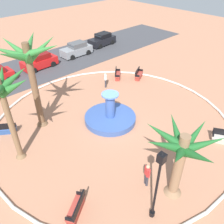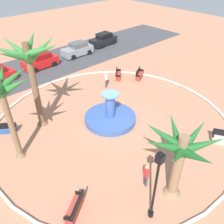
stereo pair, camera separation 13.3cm
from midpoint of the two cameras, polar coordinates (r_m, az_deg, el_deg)
ground_plane at (r=18.50m, az=-0.02°, el=-2.71°), size 80.00×80.00×0.00m
plaza_curb at (r=18.44m, az=-0.02°, el=-2.46°), size 18.44×18.44×0.20m
street_asphalt at (r=28.58m, az=-19.41°, el=9.73°), size 48.00×8.00×0.03m
fountain at (r=18.56m, az=-0.64°, el=-1.26°), size 4.06×4.06×2.49m
palm_tree_near_fountain at (r=12.09m, az=16.19°, el=-9.37°), size 3.90×3.97×4.44m
palm_tree_by_curb at (r=16.74m, az=-19.86°, el=11.17°), size 4.39×4.40×6.76m
palm_tree_mid_plaza at (r=14.22m, az=-25.68°, el=3.96°), size 3.63×3.68×6.01m
bench_east at (r=19.09m, az=-24.85°, el=-3.89°), size 1.60×1.33×1.00m
bench_west at (r=24.99m, az=1.18°, el=8.99°), size 1.52×1.45×1.00m
bench_north at (r=18.31m, az=25.38°, el=-5.87°), size 1.24×1.63×1.00m
bench_southeast at (r=13.15m, az=-9.04°, el=-22.36°), size 1.62×1.28×1.00m
bench_southwest at (r=25.12m, az=6.39°, el=8.93°), size 1.65×1.17×1.00m
lamppost at (r=11.21m, az=10.71°, el=-16.43°), size 0.32×0.32×4.57m
person_cyclist_helmet at (r=13.78m, az=8.29°, el=-14.75°), size 0.32×0.49×1.60m
person_cyclist_photo at (r=23.00m, az=-1.78°, el=8.12°), size 0.37×0.44×1.63m
parked_car_second at (r=28.49m, az=-17.43°, el=11.74°), size 4.06×2.04×1.67m
parked_car_third at (r=31.08m, az=-8.79°, el=14.84°), size 4.00×1.93×1.67m
parked_car_rightmost at (r=34.47m, az=-2.52°, el=17.23°), size 4.11×2.13×1.67m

